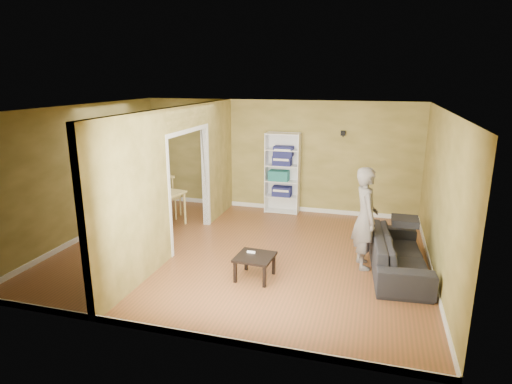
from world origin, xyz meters
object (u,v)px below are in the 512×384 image
bookshelf (283,173)px  chair_near (140,211)px  coffee_table (255,259)px  dining_table (153,195)px  person (366,209)px  chair_left (123,200)px  sofa (399,248)px  chair_far (171,195)px

bookshelf → chair_near: bearing=-135.9°
bookshelf → coffee_table: size_ratio=3.27×
coffee_table → dining_table: (-2.77, 1.83, 0.35)m
person → chair_left: bearing=64.2°
sofa → dining_table: sofa is taller
person → coffee_table: person is taller
bookshelf → chair_far: (-2.35, -1.11, -0.43)m
bookshelf → chair_near: size_ratio=1.85×
person → bookshelf: size_ratio=1.07×
chair_left → chair_near: 1.00m
bookshelf → chair_left: bookshelf is taller
person → bookshelf: person is taller
bookshelf → chair_left: bearing=-151.8°
dining_table → chair_far: 0.65m
dining_table → bookshelf: bearing=35.4°
chair_left → chair_far: 1.04m
dining_table → chair_near: chair_near is taller
dining_table → chair_near: bearing=-87.3°
dining_table → chair_left: bearing=178.4°
person → chair_left: size_ratio=1.99×
sofa → chair_near: 4.95m
bookshelf → coffee_table: 3.63m
coffee_table → dining_table: dining_table is taller
sofa → person: (-0.56, 0.04, 0.60)m
chair_far → chair_near: bearing=80.6°
person → dining_table: size_ratio=1.67×
person → coffee_table: size_ratio=3.50×
chair_left → bookshelf: bearing=112.8°
coffee_table → dining_table: 3.34m
chair_left → sofa: bearing=75.2°
chair_left → chair_near: chair_near is taller
bookshelf → dining_table: bearing=-144.6°
person → coffee_table: bearing=104.2°
person → chair_far: bearing=54.9°
bookshelf → coffee_table: bearing=-84.6°
coffee_table → person: bearing=29.9°
bookshelf → sofa: bearing=-46.5°
bookshelf → chair_near: (-2.41, -2.33, -0.43)m
dining_table → chair_near: 0.62m
sofa → chair_near: bearing=81.6°
coffee_table → chair_far: 3.64m
bookshelf → dining_table: (-2.44, -1.73, -0.26)m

